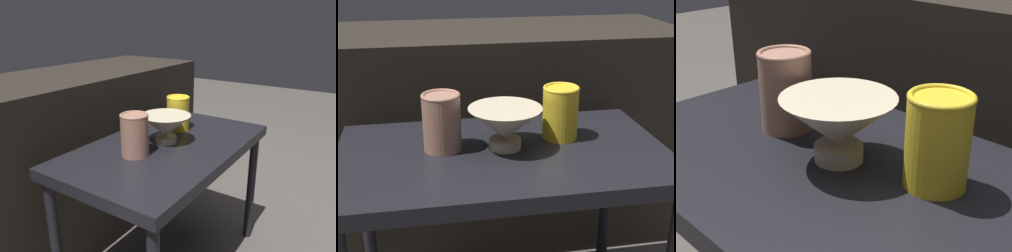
% 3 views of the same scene
% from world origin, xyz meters
% --- Properties ---
extents(table, '(0.83, 0.49, 0.55)m').
position_xyz_m(table, '(0.00, 0.00, 0.50)').
color(table, black).
rests_on(table, ground_plane).
extents(couch_backdrop, '(1.42, 0.50, 0.77)m').
position_xyz_m(couch_backdrop, '(0.00, 0.54, 0.38)').
color(couch_backdrop, black).
rests_on(couch_backdrop, ground_plane).
extents(bowl, '(0.18, 0.18, 0.11)m').
position_xyz_m(bowl, '(0.01, 0.01, 0.62)').
color(bowl, '#C1B293').
rests_on(bowl, table).
extents(vase_textured_left, '(0.10, 0.10, 0.15)m').
position_xyz_m(vase_textured_left, '(-0.15, 0.03, 0.63)').
color(vase_textured_left, '#996B56').
rests_on(vase_textured_left, table).
extents(vase_colorful_right, '(0.09, 0.09, 0.14)m').
position_xyz_m(vase_colorful_right, '(0.16, 0.06, 0.63)').
color(vase_colorful_right, gold).
rests_on(vase_colorful_right, table).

